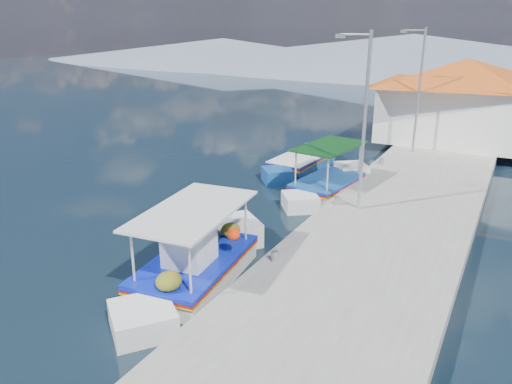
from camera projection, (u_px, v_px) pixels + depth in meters
The scene contains 10 objects.
ground at pixel (218, 217), 17.85m from camera, with size 160.00×160.00×0.00m, color black.
quay at pixel (418, 189), 20.08m from camera, with size 5.00×44.00×0.50m, color #9E9C94.
bollards at pixel (364, 177), 20.27m from camera, with size 0.20×17.20×0.30m.
main_caique at pixel (197, 265), 13.39m from camera, with size 2.57×7.06×2.34m.
caique_green_canopy at pixel (328, 186), 20.18m from camera, with size 2.35×6.06×2.29m.
caique_blue_hull at pixel (300, 165), 23.32m from camera, with size 2.02×5.94×1.06m.
harbor_building at pixel (463, 99), 26.57m from camera, with size 10.49×10.49×4.40m.
lamp_post_near at pixel (362, 114), 16.20m from camera, with size 1.21×0.14×6.00m.
lamp_post_far at pixel (418, 85), 23.66m from camera, with size 1.21×0.14×6.00m.
mountain_ridge at pixel (507, 62), 60.64m from camera, with size 171.40×96.00×5.50m.
Camera 1 is at (9.14, -13.87, 6.74)m, focal length 34.36 mm.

